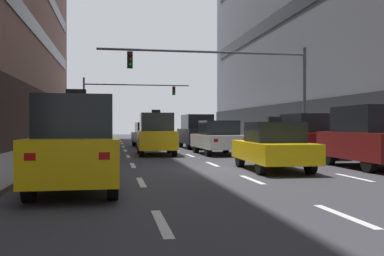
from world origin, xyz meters
name	(u,v)px	position (x,y,z in m)	size (l,w,h in m)	color
ground_plane	(225,169)	(0.00, 0.00, 0.00)	(120.00, 120.00, 0.00)	#38383D
lane_stripe_l1_s2	(161,223)	(-3.04, -8.00, 0.00)	(0.16, 2.00, 0.01)	silver
lane_stripe_l1_s3	(141,182)	(-3.04, -3.00, 0.00)	(0.16, 2.00, 0.01)	silver
lane_stripe_l1_s4	(133,165)	(-3.04, 2.00, 0.00)	(0.16, 2.00, 0.01)	silver
lane_stripe_l1_s5	(128,156)	(-3.04, 7.00, 0.00)	(0.16, 2.00, 0.01)	silver
lane_stripe_l1_s6	(125,150)	(-3.04, 12.00, 0.00)	(0.16, 2.00, 0.01)	silver
lane_stripe_l1_s7	(123,147)	(-3.04, 17.00, 0.00)	(0.16, 2.00, 0.01)	silver
lane_stripe_l1_s8	(122,144)	(-3.04, 22.00, 0.00)	(0.16, 2.00, 0.01)	silver
lane_stripe_l1_s9	(121,141)	(-3.04, 27.00, 0.00)	(0.16, 2.00, 0.01)	silver
lane_stripe_l1_s10	(120,140)	(-3.04, 32.00, 0.00)	(0.16, 2.00, 0.01)	silver
lane_stripe_l2_s2	(344,216)	(0.00, -8.00, 0.00)	(0.16, 2.00, 0.01)	silver
lane_stripe_l2_s3	(252,180)	(0.00, -3.00, 0.00)	(0.16, 2.00, 0.01)	silver
lane_stripe_l2_s4	(212,164)	(0.00, 2.00, 0.00)	(0.16, 2.00, 0.01)	silver
lane_stripe_l2_s5	(190,155)	(0.00, 7.00, 0.00)	(0.16, 2.00, 0.01)	silver
lane_stripe_l2_s6	(176,150)	(0.00, 12.00, 0.00)	(0.16, 2.00, 0.01)	silver
lane_stripe_l2_s7	(166,146)	(0.00, 17.00, 0.00)	(0.16, 2.00, 0.01)	silver
lane_stripe_l2_s8	(159,143)	(0.00, 22.00, 0.00)	(0.16, 2.00, 0.01)	silver
lane_stripe_l2_s9	(154,141)	(0.00, 27.00, 0.00)	(0.16, 2.00, 0.01)	silver
lane_stripe_l2_s10	(149,140)	(0.00, 32.00, 0.00)	(0.16, 2.00, 0.01)	silver
lane_stripe_l3_s3	(354,177)	(3.04, -3.00, 0.00)	(0.16, 2.00, 0.01)	silver
lane_stripe_l3_s4	(287,163)	(3.04, 2.00, 0.00)	(0.16, 2.00, 0.01)	silver
lane_stripe_l3_s5	(249,155)	(3.04, 7.00, 0.00)	(0.16, 2.00, 0.01)	silver
lane_stripe_l3_s6	(225,149)	(3.04, 12.00, 0.00)	(0.16, 2.00, 0.01)	silver
lane_stripe_l3_s7	(208,146)	(3.04, 17.00, 0.00)	(0.16, 2.00, 0.01)	silver
lane_stripe_l3_s8	(195,143)	(3.04, 22.00, 0.00)	(0.16, 2.00, 0.01)	silver
lane_stripe_l3_s9	(186,141)	(3.04, 27.00, 0.00)	(0.16, 2.00, 0.01)	silver
lane_stripe_l3_s10	(178,139)	(3.04, 32.00, 0.00)	(0.16, 2.00, 0.01)	silver
car_driving_0	(148,135)	(-1.38, 16.31, 0.84)	(2.12, 4.62, 1.70)	black
taxi_driving_1	(273,147)	(1.45, -0.71, 0.79)	(1.97, 4.36, 1.79)	black
car_driving_2	(197,132)	(1.60, 13.69, 1.09)	(1.99, 4.56, 2.19)	black
taxi_driving_3	(76,144)	(-4.60, -4.34, 1.07)	(1.90, 4.44, 2.32)	black
car_driving_4	(218,138)	(1.54, 7.54, 0.86)	(2.04, 4.67, 1.74)	black
taxi_driving_5	(156,134)	(-1.61, 7.90, 1.05)	(1.94, 4.42, 2.29)	black
car_parked_1	(369,137)	(5.04, -0.56, 1.08)	(1.99, 4.54, 2.18)	black
car_parked_2	(306,136)	(5.04, 4.68, 1.01)	(1.79, 4.21, 2.03)	black
car_parked_3	(258,137)	(5.04, 11.61, 0.78)	(1.86, 4.28, 1.59)	black
traffic_signal_0	(237,74)	(2.72, 8.03, 4.19)	(11.16, 0.34, 5.58)	#4C4C51
traffic_signal_1	(119,97)	(-3.16, 28.96, 4.25)	(10.27, 0.35, 5.92)	#4C4C51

